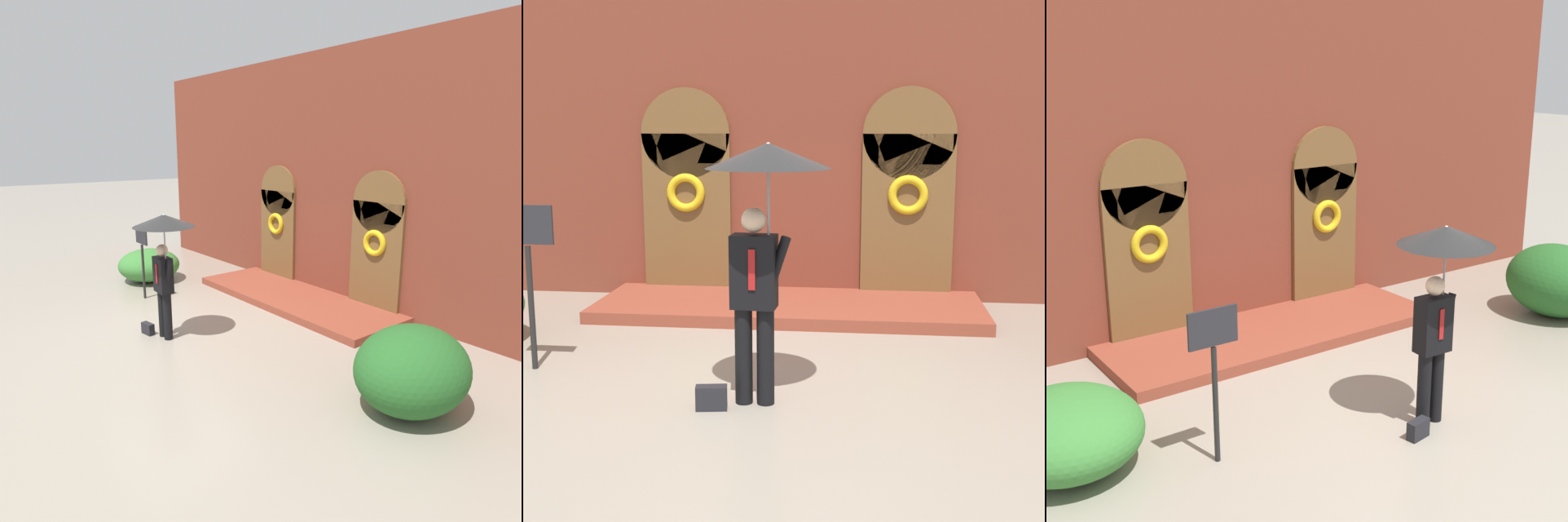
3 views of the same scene
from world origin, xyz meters
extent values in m
plane|color=gray|center=(0.00, 0.00, 0.00)|extent=(80.00, 80.00, 0.00)
cube|color=brown|center=(0.00, 4.20, 2.80)|extent=(14.00, 0.50, 5.60)
cube|color=brown|center=(-1.60, 3.91, 1.20)|extent=(1.30, 0.08, 2.40)
cylinder|color=brown|center=(-1.60, 3.91, 2.40)|extent=(1.30, 0.08, 1.30)
cube|color=brown|center=(1.60, 3.91, 1.20)|extent=(1.30, 0.08, 2.40)
cylinder|color=brown|center=(1.60, 3.91, 2.40)|extent=(1.30, 0.08, 1.30)
torus|color=gold|center=(-1.60, 3.84, 1.55)|extent=(0.56, 0.12, 0.56)
torus|color=gold|center=(1.60, 3.84, 1.55)|extent=(0.56, 0.12, 0.56)
cube|color=brown|center=(0.00, 3.05, 0.08)|extent=(5.20, 1.80, 0.16)
cylinder|color=black|center=(-0.06, -0.25, 0.45)|extent=(0.16, 0.16, 0.90)
cylinder|color=black|center=(0.14, -0.25, 0.45)|extent=(0.16, 0.16, 0.90)
cube|color=black|center=(0.04, -0.25, 1.23)|extent=(0.41, 0.26, 0.66)
cube|color=#A51919|center=(0.04, -0.38, 1.27)|extent=(0.06, 0.01, 0.36)
sphere|color=beige|center=(0.04, -0.25, 1.69)|extent=(0.22, 0.22, 0.22)
cylinder|color=black|center=(0.26, -0.25, 1.33)|extent=(0.22, 0.09, 0.46)
cylinder|color=gray|center=(0.17, -0.25, 1.65)|extent=(0.02, 0.02, 0.98)
cone|color=black|center=(0.17, -0.25, 2.25)|extent=(1.10, 1.10, 0.22)
cone|color=white|center=(0.17, -0.25, 2.27)|extent=(0.61, 0.60, 0.20)
cube|color=black|center=(-0.32, -0.45, 0.11)|extent=(0.30, 0.16, 0.22)
cylinder|color=black|center=(-2.40, 0.45, 0.65)|extent=(0.06, 0.06, 1.30)
cube|color=#232328|center=(-2.40, 0.45, 1.52)|extent=(0.56, 0.03, 0.40)
ellipsoid|color=#387A33|center=(-3.74, 1.20, 0.43)|extent=(1.59, 1.62, 0.85)
ellipsoid|color=#235B23|center=(4.36, 1.22, 0.59)|extent=(1.46, 1.69, 1.19)
camera|label=1|loc=(7.59, -3.94, 3.52)|focal=32.00mm
camera|label=2|loc=(1.02, -6.49, 2.49)|focal=50.00mm
camera|label=3|loc=(-5.61, -5.71, 4.18)|focal=50.00mm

